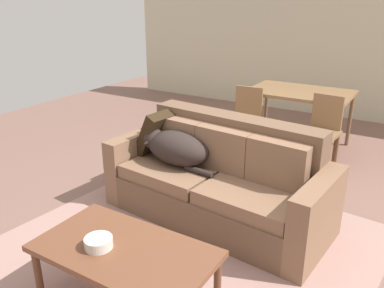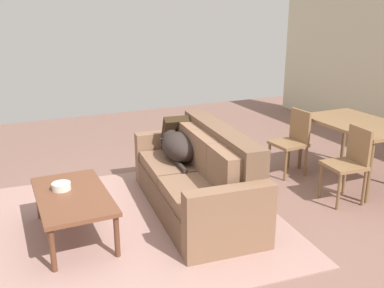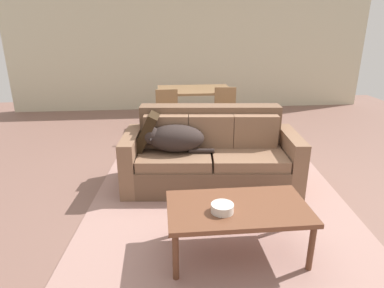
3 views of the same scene
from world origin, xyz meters
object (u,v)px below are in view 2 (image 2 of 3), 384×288
Objects in this scene: couch at (199,180)px; dining_chair_near_right at (349,161)px; dining_chair_near_left at (293,139)px; coffee_table at (73,198)px; bowl_on_coffee_table at (61,186)px; dog_on_left_cushion at (178,146)px; dining_table at (358,128)px; throw_pillow_by_left_arm at (181,133)px.

couch reaches higher than dining_chair_near_right.
couch is 1.67m from dining_chair_near_left.
coffee_table is 2.99m from dining_chair_near_left.
bowl_on_coffee_table is at bearing -95.64° from dining_chair_near_right.
dog_on_left_cushion is at bearing -167.74° from couch.
dining_chair_near_right is (0.95, 1.70, -0.13)m from dog_on_left_cushion.
coffee_table is 0.89× the size of dining_table.
couch is 1.44m from bowl_on_coffee_table.
throw_pillow_by_left_arm reaches higher than dining_chair_near_right.
bowl_on_coffee_table is 0.21× the size of dining_chair_near_left.
coffee_table is at bearing -83.74° from couch.
couch reaches higher than dining_chair_near_left.
dining_chair_near_right is (1.25, 1.53, -0.18)m from throw_pillow_by_left_arm.
dog_on_left_cushion is 0.70× the size of coffee_table.
throw_pillow_by_left_arm reaches higher than dining_table.
dining_chair_near_left is at bearing 79.33° from throw_pillow_by_left_arm.
couch is 2.23m from dining_table.
dog_on_left_cushion reaches higher than bowl_on_coffee_table.
dog_on_left_cushion is 4.51× the size of bowl_on_coffee_table.
dining_chair_near_left is at bearing -171.26° from dining_chair_near_right.
throw_pillow_by_left_arm reaches higher than coffee_table.
coffee_table is 1.35× the size of dining_chair_near_left.
couch is at bearing 90.93° from coffee_table.
coffee_table is (0.02, -1.35, 0.05)m from couch.
coffee_table is 1.33× the size of dining_chair_near_right.
coffee_table is 0.18m from bowl_on_coffee_table.
dining_table is (0.01, 3.56, 0.29)m from coffee_table.
dining_chair_near_left is at bearing 96.54° from bowl_on_coffee_table.
dog_on_left_cushion is 1.42m from bowl_on_coffee_table.
dining_chair_near_left is (-0.02, 1.65, -0.14)m from dog_on_left_cushion.
couch reaches higher than dog_on_left_cushion.
bowl_on_coffee_table is (-0.12, -1.43, 0.13)m from couch.
coffee_table is 3.04m from dining_chair_near_right.
dining_table is 1.50× the size of dining_chair_near_right.
dining_chair_near_left is (0.28, 1.48, -0.19)m from throw_pillow_by_left_arm.
bowl_on_coffee_table is at bearing -92.48° from dining_table.
dining_chair_near_left is at bearing 111.76° from couch.
dining_chair_near_right is at bearing 78.58° from couch.
dining_table is at bearing 83.31° from dog_on_left_cushion.
dining_chair_near_left is (-0.50, -0.61, -0.22)m from dining_table.
throw_pillow_by_left_arm is at bearing -123.36° from dining_chair_near_right.
dining_chair_near_left is (-0.49, 2.95, 0.07)m from coffee_table.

